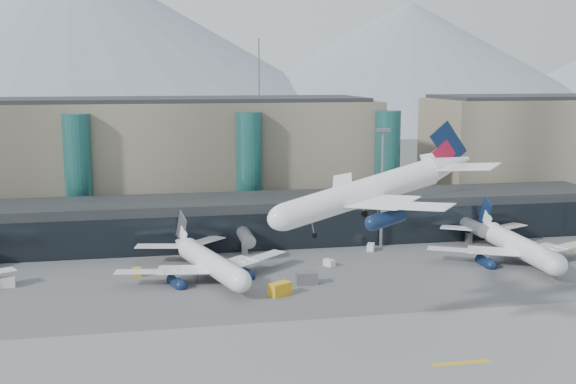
% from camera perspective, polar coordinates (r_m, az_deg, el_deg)
% --- Properties ---
extents(ground, '(900.00, 900.00, 0.00)m').
position_cam_1_polar(ground, '(106.44, 0.02, -11.11)').
color(ground, '#515154').
rests_on(ground, ground).
extents(runway_strip, '(400.00, 40.00, 0.04)m').
position_cam_1_polar(runway_strip, '(92.84, 1.88, -14.28)').
color(runway_strip, slate).
rests_on(runway_strip, ground).
extents(runway_markings, '(128.00, 1.00, 0.02)m').
position_cam_1_polar(runway_markings, '(92.83, 1.88, -14.26)').
color(runway_markings, gold).
rests_on(runway_markings, ground).
extents(concourse, '(170.00, 27.00, 10.00)m').
position_cam_1_polar(concourse, '(160.01, -4.00, -2.26)').
color(concourse, black).
rests_on(concourse, ground).
extents(terminal_main, '(130.00, 30.00, 31.00)m').
position_cam_1_polar(terminal_main, '(189.13, -12.81, 2.55)').
color(terminal_main, gray).
rests_on(terminal_main, ground).
extents(terminal_east, '(70.00, 30.00, 31.00)m').
position_cam_1_polar(terminal_east, '(220.94, 20.10, 3.17)').
color(terminal_east, gray).
rests_on(terminal_east, ground).
extents(teal_towers, '(116.40, 19.40, 46.00)m').
position_cam_1_polar(teal_towers, '(173.42, -9.63, 1.57)').
color(teal_towers, '#22615C').
rests_on(teal_towers, ground).
extents(mountain_ridge, '(910.00, 400.00, 110.00)m').
position_cam_1_polar(mountain_ridge, '(479.15, -7.05, 10.37)').
color(mountain_ridge, gray).
rests_on(mountain_ridge, ground).
extents(lightmast_mid, '(3.00, 1.20, 25.60)m').
position_cam_1_polar(lightmast_mid, '(155.60, 7.45, 0.88)').
color(lightmast_mid, slate).
rests_on(lightmast_mid, ground).
extents(hero_jet, '(32.74, 32.40, 10.58)m').
position_cam_1_polar(hero_jet, '(100.14, 7.34, 0.80)').
color(hero_jet, white).
rests_on(hero_jet, ground).
extents(jet_parked_mid, '(34.08, 35.67, 11.45)m').
position_cam_1_polar(jet_parked_mid, '(134.65, -6.63, -4.83)').
color(jet_parked_mid, white).
rests_on(jet_parked_mid, ground).
extents(jet_parked_right, '(37.56, 36.55, 12.10)m').
position_cam_1_polar(jet_parked_right, '(152.34, 17.30, -3.42)').
color(jet_parked_right, white).
rests_on(jet_parked_right, ground).
extents(veh_a, '(3.39, 2.19, 1.79)m').
position_cam_1_polar(veh_a, '(137.09, -21.42, -6.66)').
color(veh_a, silver).
rests_on(veh_a, ground).
extents(veh_b, '(1.72, 2.55, 1.39)m').
position_cam_1_polar(veh_b, '(137.81, -11.84, -6.20)').
color(veh_b, gold).
rests_on(veh_b, ground).
extents(veh_c, '(3.92, 2.16, 2.15)m').
position_cam_1_polar(veh_c, '(129.63, 1.48, -6.82)').
color(veh_c, '#504F55').
rests_on(veh_c, ground).
extents(veh_d, '(2.33, 2.92, 1.47)m').
position_cam_1_polar(veh_d, '(154.42, 6.56, -4.34)').
color(veh_d, silver).
rests_on(veh_d, ground).
extents(veh_g, '(2.16, 2.56, 1.29)m').
position_cam_1_polar(veh_g, '(141.61, 3.27, -5.60)').
color(veh_g, silver).
rests_on(veh_g, ground).
extents(veh_h, '(4.44, 3.78, 2.17)m').
position_cam_1_polar(veh_h, '(123.27, -0.65, -7.68)').
color(veh_h, gold).
rests_on(veh_h, ground).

